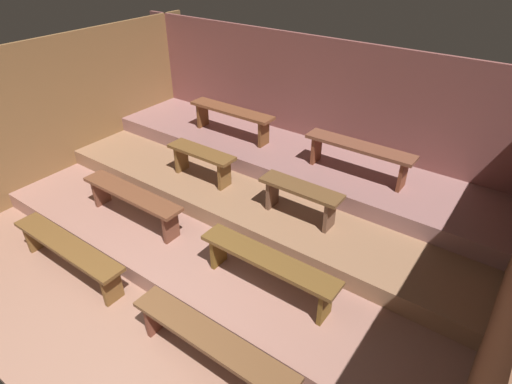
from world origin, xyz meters
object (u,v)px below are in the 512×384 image
(bench_floor_left, at_px, (68,249))
(bench_upper_right, at_px, (359,151))
(bench_lower_left, at_px, (132,198))
(bench_upper_left, at_px, (231,115))
(bench_middle_right, at_px, (301,194))
(bench_floor_right, at_px, (211,343))
(bench_middle_left, at_px, (201,158))
(bench_lower_right, at_px, (268,264))

(bench_floor_left, relative_size, bench_upper_right, 1.20)
(bench_lower_left, height_order, bench_upper_left, bench_upper_left)
(bench_floor_left, height_order, bench_upper_right, bench_upper_right)
(bench_lower_left, height_order, bench_middle_right, bench_middle_right)
(bench_upper_left, bearing_deg, bench_floor_right, -54.31)
(bench_middle_right, bearing_deg, bench_lower_left, -150.37)
(bench_middle_left, distance_m, bench_middle_right, 1.67)
(bench_upper_left, bearing_deg, bench_lower_left, -89.78)
(bench_middle_left, xyz_separation_m, bench_upper_left, (-0.28, 1.05, 0.25))
(bench_lower_left, xyz_separation_m, bench_upper_left, (-0.01, 2.15, 0.47))
(bench_lower_right, relative_size, bench_upper_left, 1.08)
(bench_floor_left, xyz_separation_m, bench_middle_left, (0.31, 2.09, 0.45))
(bench_lower_left, xyz_separation_m, bench_lower_right, (2.20, 0.00, 0.00))
(bench_lower_left, bearing_deg, bench_lower_right, 0.00)
(bench_upper_right, bearing_deg, bench_floor_right, -89.31)
(bench_lower_left, distance_m, bench_middle_right, 2.24)
(bench_floor_right, distance_m, bench_middle_right, 2.16)
(bench_upper_right, bearing_deg, bench_lower_right, -90.22)
(bench_lower_left, distance_m, bench_middle_left, 1.15)
(bench_floor_left, xyz_separation_m, bench_lower_left, (0.05, 0.99, 0.23))
(bench_lower_left, bearing_deg, bench_upper_left, 90.22)
(bench_floor_left, height_order, bench_middle_right, bench_middle_right)
(bench_floor_right, height_order, bench_lower_right, bench_lower_right)
(bench_lower_left, relative_size, bench_middle_left, 1.52)
(bench_floor_left, distance_m, bench_floor_right, 2.30)
(bench_floor_right, height_order, bench_lower_left, bench_lower_left)
(bench_middle_left, bearing_deg, bench_upper_left, 104.71)
(bench_lower_left, xyz_separation_m, bench_middle_right, (1.94, 1.10, 0.21))
(bench_floor_left, relative_size, bench_upper_left, 1.20)
(bench_upper_left, distance_m, bench_upper_right, 2.22)
(bench_lower_left, bearing_deg, bench_floor_left, -92.66)
(bench_floor_left, relative_size, bench_floor_right, 1.00)
(bench_floor_left, relative_size, bench_middle_left, 1.68)
(bench_floor_right, relative_size, bench_lower_left, 1.10)
(bench_floor_right, xyz_separation_m, bench_lower_right, (-0.05, 0.99, 0.23))
(bench_upper_left, bearing_deg, bench_middle_left, -75.29)
(bench_floor_left, bearing_deg, bench_floor_right, 0.00)
(bench_middle_right, xyz_separation_m, bench_upper_left, (-1.95, 1.05, 0.25))
(bench_lower_right, bearing_deg, bench_lower_left, 180.00)
(bench_lower_right, height_order, bench_upper_right, bench_upper_right)
(bench_lower_right, bearing_deg, bench_floor_right, -87.34)
(bench_lower_right, bearing_deg, bench_floor_left, -156.19)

